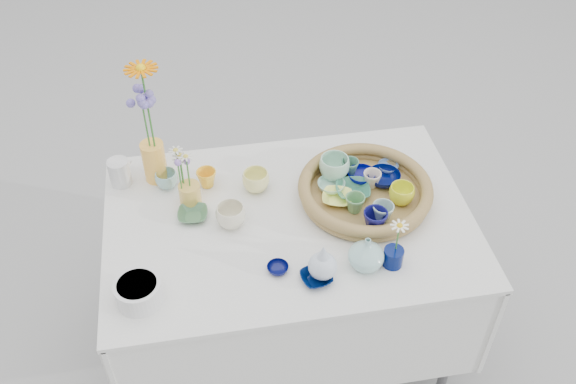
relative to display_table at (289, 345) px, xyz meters
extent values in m
plane|color=#9B9B9B|center=(0.00, 0.00, 0.00)|extent=(80.00, 80.00, 0.00)
imported|color=#030675|center=(0.29, 0.13, 0.80)|extent=(0.11, 0.11, 0.03)
imported|color=#01083E|center=(0.37, 0.11, 0.80)|extent=(0.14, 0.14, 0.04)
imported|color=yellow|center=(0.40, 0.00, 0.82)|extent=(0.09, 0.09, 0.07)
imported|color=#327559|center=(0.24, 0.07, 0.80)|extent=(0.13, 0.13, 0.03)
imported|color=#5C965D|center=(0.23, -0.02, 0.81)|extent=(0.08, 0.08, 0.06)
imported|color=#9FD0C0|center=(0.17, 0.10, 0.80)|extent=(0.12, 0.12, 0.03)
imported|color=#A6DBBD|center=(0.19, 0.17, 0.83)|extent=(0.12, 0.12, 0.09)
imported|color=beige|center=(0.32, 0.10, 0.81)|extent=(0.07, 0.07, 0.06)
imported|color=#7095C8|center=(0.40, 0.17, 0.79)|extent=(0.09, 0.09, 0.02)
imported|color=#0D0D51|center=(0.27, -0.11, 0.82)|extent=(0.09, 0.09, 0.08)
imported|color=#F7FA6A|center=(0.18, 0.04, 0.80)|extent=(0.14, 0.14, 0.03)
imported|color=#91B7AC|center=(0.30, -0.08, 0.82)|extent=(0.10, 0.10, 0.07)
imported|color=#467E63|center=(0.26, 0.17, 0.81)|extent=(0.07, 0.07, 0.06)
imported|color=yellow|center=(-0.26, 0.22, 0.80)|extent=(0.07, 0.07, 0.07)
imported|color=#EFEA8B|center=(-0.09, 0.17, 0.80)|extent=(0.12, 0.12, 0.08)
imported|color=#47754E|center=(-0.33, 0.06, 0.78)|extent=(0.12, 0.12, 0.03)
imported|color=beige|center=(-0.20, 0.01, 0.80)|extent=(0.13, 0.13, 0.08)
imported|color=#040841|center=(-0.08, -0.23, 0.78)|extent=(0.09, 0.09, 0.02)
imported|color=#8BBDBA|center=(-0.41, 0.24, 0.80)|extent=(0.10, 0.10, 0.06)
imported|color=#02113B|center=(0.04, -0.28, 0.78)|extent=(0.12, 0.12, 0.02)
imported|color=#95C5C1|center=(0.20, -0.25, 0.83)|extent=(0.14, 0.14, 0.12)
cylinder|color=#010D48|center=(0.29, -0.26, 0.80)|extent=(0.08, 0.08, 0.06)
cylinder|color=#FCB543|center=(-0.44, 0.29, 0.84)|extent=(0.09, 0.09, 0.16)
cylinder|color=#E4B54C|center=(-0.33, 0.14, 0.81)|extent=(0.08, 0.08, 0.08)
camera|label=1|loc=(-0.27, -1.53, 2.33)|focal=40.00mm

